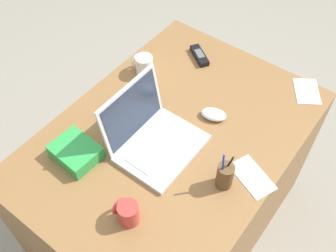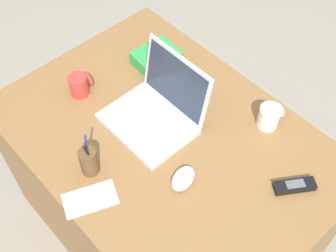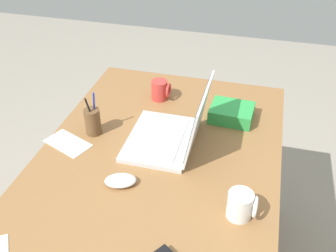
% 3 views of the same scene
% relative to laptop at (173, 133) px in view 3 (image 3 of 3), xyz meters
% --- Properties ---
extents(desk, '(1.21, 0.86, 0.76)m').
position_rel_laptop_xyz_m(desk, '(0.08, -0.03, -0.43)').
color(desk, olive).
rests_on(desk, ground).
extents(laptop, '(0.32, 0.28, 0.24)m').
position_rel_laptop_xyz_m(laptop, '(0.00, 0.00, 0.00)').
color(laptop, silver).
rests_on(laptop, desk).
extents(computer_mouse, '(0.09, 0.12, 0.03)m').
position_rel_laptop_xyz_m(computer_mouse, '(0.26, -0.11, -0.03)').
color(computer_mouse, white).
rests_on(computer_mouse, desk).
extents(coffee_mug_white, '(0.07, 0.08, 0.09)m').
position_rel_laptop_xyz_m(coffee_mug_white, '(-0.29, -0.13, -0.01)').
color(coffee_mug_white, '#C63833').
rests_on(coffee_mug_white, desk).
extents(coffee_mug_tall, '(0.08, 0.09, 0.09)m').
position_rel_laptop_xyz_m(coffee_mug_tall, '(0.29, 0.28, -0.00)').
color(coffee_mug_tall, white).
rests_on(coffee_mug_tall, desk).
extents(pen_holder, '(0.06, 0.06, 0.18)m').
position_rel_laptop_xyz_m(pen_holder, '(0.01, -0.31, 0.01)').
color(pen_holder, brown).
rests_on(pen_holder, desk).
extents(snack_bag, '(0.15, 0.18, 0.06)m').
position_rel_laptop_xyz_m(snack_bag, '(-0.22, 0.19, -0.02)').
color(snack_bag, green).
rests_on(snack_bag, desk).
extents(paper_note_left, '(0.15, 0.20, 0.00)m').
position_rel_laptop_xyz_m(paper_note_left, '(0.10, -0.38, -0.05)').
color(paper_note_left, white).
rests_on(paper_note_left, desk).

